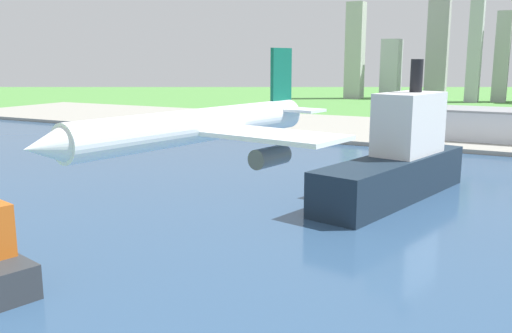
% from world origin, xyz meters
% --- Properties ---
extents(ground_plane, '(2400.00, 2400.00, 0.00)m').
position_xyz_m(ground_plane, '(0.00, 300.00, 0.00)').
color(ground_plane, '#4E8C3F').
extents(water_bay, '(840.00, 360.00, 0.15)m').
position_xyz_m(water_bay, '(0.00, 240.00, 0.07)').
color(water_bay, '#2D4C70').
rests_on(water_bay, ground).
extents(industrial_pier, '(840.00, 140.00, 2.50)m').
position_xyz_m(industrial_pier, '(0.00, 490.00, 1.25)').
color(industrial_pier, gray).
rests_on(industrial_pier, ground).
extents(airplane_landing, '(34.59, 40.62, 12.77)m').
position_xyz_m(airplane_landing, '(23.67, 161.10, 42.59)').
color(airplane_landing, white).
extents(cargo_ship, '(37.29, 86.23, 50.01)m').
position_xyz_m(cargo_ship, '(13.47, 307.84, 13.85)').
color(cargo_ship, '#192838').
rests_on(cargo_ship, water_bay).
extents(warehouse_main, '(61.79, 39.33, 18.23)m').
position_xyz_m(warehouse_main, '(28.02, 466.59, 11.64)').
color(warehouse_main, silver).
rests_on(warehouse_main, industrial_pier).
extents(distant_skyline, '(308.19, 71.10, 149.13)m').
position_xyz_m(distant_skyline, '(-21.98, 826.44, 58.05)').
color(distant_skyline, '#A5AAA6').
rests_on(distant_skyline, ground).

